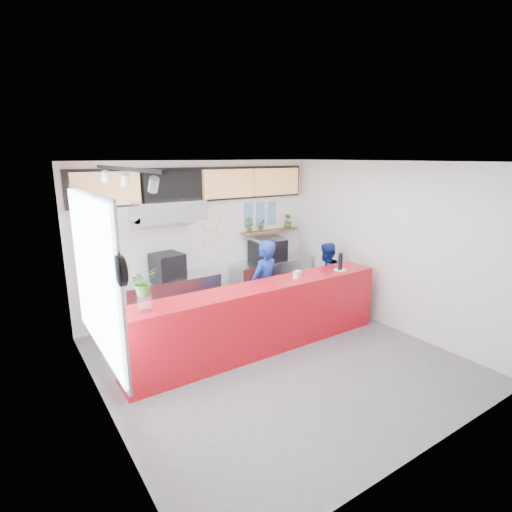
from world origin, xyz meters
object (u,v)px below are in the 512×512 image
staff_center (264,287)px  staff_right (325,278)px  service_counter (261,318)px  espresso_machine (268,251)px  pepper_mill (340,262)px  panini_oven (167,266)px

staff_center → staff_right: size_ratio=1.18×
service_counter → espresso_machine: espresso_machine is taller
espresso_machine → pepper_mill: size_ratio=2.36×
staff_right → staff_center: bearing=-0.5°
service_counter → pepper_mill: (1.64, -0.08, 0.71)m
panini_oven → pepper_mill: (2.48, -1.88, 0.13)m
service_counter → panini_oven: size_ratio=8.79×
panini_oven → pepper_mill: bearing=-44.2°
espresso_machine → staff_center: size_ratio=0.42×
service_counter → staff_center: (0.43, 0.53, 0.29)m
pepper_mill → espresso_machine: bearing=97.4°
service_counter → espresso_machine: (1.40, 1.80, 0.58)m
service_counter → panini_oven: bearing=115.1°
service_counter → staff_right: size_ratio=3.15×
panini_oven → staff_right: staff_right is taller
service_counter → pepper_mill: pepper_mill is taller
espresso_machine → service_counter: bearing=-130.1°
service_counter → staff_center: size_ratio=2.68×
panini_oven → staff_right: size_ratio=0.36×
panini_oven → pepper_mill: 3.12m
service_counter → staff_center: staff_center is taller
espresso_machine → staff_center: (-0.97, -1.27, -0.29)m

